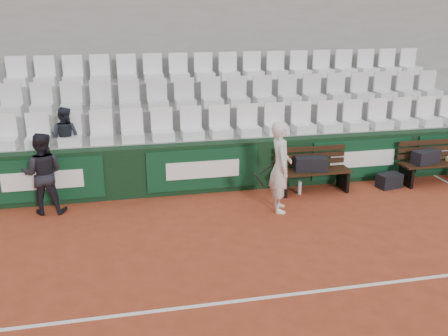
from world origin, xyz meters
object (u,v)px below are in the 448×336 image
sports_bag_right (426,157)px  water_bottle_near (300,188)px  bench_left (313,181)px  tennis_player (280,167)px  ball_kid (43,174)px  bench_right (434,173)px  sports_bag_ground (389,181)px  water_bottle_far (393,183)px  sports_bag_left (311,164)px  spectator_c (63,114)px

sports_bag_right → water_bottle_near: 2.80m
water_bottle_near → bench_left: bearing=15.7°
tennis_player → ball_kid: bearing=169.3°
bench_left → sports_bag_right: sports_bag_right is taller
bench_right → ball_kid: bearing=179.4°
bench_left → sports_bag_ground: bearing=-3.9°
water_bottle_far → tennis_player: size_ratio=0.15×
bench_left → sports_bag_right: (2.46, -0.05, 0.36)m
bench_left → sports_bag_left: bearing=165.4°
bench_left → sports_bag_left: 0.37m
water_bottle_far → spectator_c: 6.74m
bench_right → sports_bag_left: bearing=178.5°
bench_right → water_bottle_far: 1.03m
bench_right → water_bottle_far: bench_right is taller
water_bottle_near → spectator_c: 4.83m
sports_bag_right → sports_bag_ground: sports_bag_right is taller
bench_left → tennis_player: size_ratio=0.90×
water_bottle_near → bench_right: bearing=0.6°
bench_left → sports_bag_left: sports_bag_left is taller
water_bottle_near → spectator_c: spectator_c is taller
water_bottle_far → sports_bag_left: bearing=173.3°
sports_bag_left → spectator_c: (-4.73, 0.98, 1.01)m
sports_bag_ground → bench_left: bearing=176.1°
sports_bag_right → water_bottle_far: (-0.78, -0.14, -0.46)m
sports_bag_left → bench_left: bearing=-14.6°
water_bottle_near → sports_bag_left: bearing=21.5°
water_bottle_near → sports_bag_ground: bearing=-0.7°
bench_right → water_bottle_near: bearing=-179.4°
water_bottle_far → spectator_c: bearing=169.6°
sports_bag_left → water_bottle_far: size_ratio=2.46×
water_bottle_far → sports_bag_ground: bearing=119.3°
water_bottle_far → bench_right: bearing=7.4°
sports_bag_left → ball_kid: bearing=179.9°
sports_bag_left → sports_bag_ground: size_ratio=1.32×
water_bottle_far → bench_left: bearing=173.6°
bench_left → ball_kid: ball_kid is taller
water_bottle_near → water_bottle_far: size_ratio=1.03×
ball_kid → spectator_c: (0.34, 0.98, 0.85)m
bench_left → tennis_player: (-0.96, -0.77, 0.61)m
sports_bag_right → spectator_c: size_ratio=0.49×
sports_bag_ground → bench_right: bearing=3.0°
sports_bag_right → sports_bag_ground: (-0.82, -0.07, -0.44)m
ball_kid → sports_bag_right: bearing=-175.0°
sports_bag_left → spectator_c: size_ratio=0.54×
sports_bag_right → water_bottle_far: size_ratio=2.26×
bench_left → sports_bag_ground: 1.64m
sports_bag_ground → sports_bag_left: bearing=175.7°
bench_left → bench_right: same height
sports_bag_ground → water_bottle_near: (-1.95, 0.03, -0.01)m
sports_bag_ground → water_bottle_far: 0.09m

